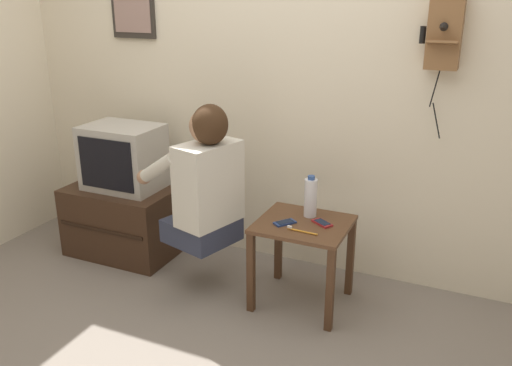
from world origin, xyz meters
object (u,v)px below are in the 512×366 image
at_px(person, 205,181).
at_px(wall_phone_antique, 445,31).
at_px(water_bottle, 311,197).
at_px(cell_phone_held, 285,223).
at_px(cell_phone_spare, 322,223).
at_px(toothbrush, 300,231).
at_px(television, 123,157).

bearing_deg(person, wall_phone_antique, -49.37).
xyz_separation_m(wall_phone_antique, water_bottle, (-0.60, -0.32, -0.92)).
relative_size(cell_phone_held, cell_phone_spare, 0.99).
bearing_deg(wall_phone_antique, cell_phone_held, -144.88).
xyz_separation_m(wall_phone_antique, toothbrush, (-0.58, -0.56, -1.03)).
distance_m(cell_phone_held, water_bottle, 0.22).
xyz_separation_m(cell_phone_held, cell_phone_spare, (0.19, 0.08, 0.00)).
distance_m(television, toothbrush, 1.39).
height_order(cell_phone_held, cell_phone_spare, same).
distance_m(cell_phone_spare, toothbrush, 0.17).
height_order(television, toothbrush, television).
xyz_separation_m(wall_phone_antique, cell_phone_held, (-0.69, -0.49, -1.03)).
height_order(person, cell_phone_held, person).
height_order(cell_phone_spare, water_bottle, water_bottle).
bearing_deg(cell_phone_spare, television, 119.47).
xyz_separation_m(person, television, (-0.76, 0.24, -0.02)).
relative_size(water_bottle, toothbrush, 1.40).
xyz_separation_m(person, wall_phone_antique, (1.18, 0.53, 0.84)).
distance_m(person, wall_phone_antique, 1.54).
distance_m(person, television, 0.79).
bearing_deg(person, cell_phone_spare, -63.21).
xyz_separation_m(cell_phone_held, water_bottle, (0.09, 0.16, 0.11)).
distance_m(wall_phone_antique, toothbrush, 1.31).
height_order(wall_phone_antique, cell_phone_spare, wall_phone_antique).
bearing_deg(cell_phone_spare, cell_phone_held, 146.72).
bearing_deg(water_bottle, wall_phone_antique, 28.43).
xyz_separation_m(person, toothbrush, (0.60, -0.03, -0.19)).
height_order(person, wall_phone_antique, wall_phone_antique).
relative_size(person, cell_phone_spare, 6.21).
distance_m(wall_phone_antique, water_bottle, 1.15).
height_order(water_bottle, toothbrush, water_bottle).
relative_size(television, wall_phone_antique, 0.62).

